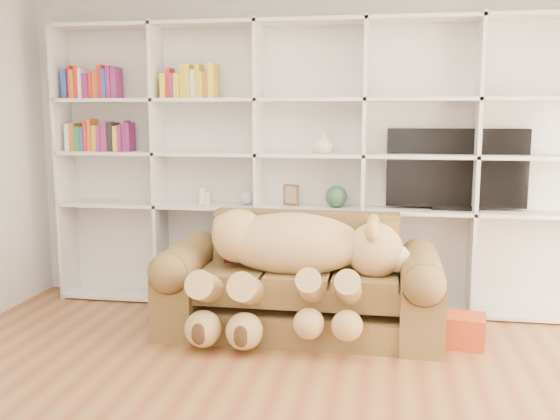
% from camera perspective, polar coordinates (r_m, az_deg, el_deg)
% --- Properties ---
extents(wall_back, '(5.00, 0.02, 2.70)m').
position_cam_1_polar(wall_back, '(5.38, 3.08, 5.73)').
color(wall_back, white).
rests_on(wall_back, floor).
extents(bookshelf, '(4.43, 0.35, 2.40)m').
position_cam_1_polar(bookshelf, '(5.28, 0.31, 5.20)').
color(bookshelf, silver).
rests_on(bookshelf, floor).
extents(sofa, '(2.07, 0.89, 0.87)m').
position_cam_1_polar(sofa, '(4.76, 1.90, -7.16)').
color(sofa, olive).
rests_on(sofa, floor).
extents(teddy_bear, '(1.55, 0.85, 0.90)m').
position_cam_1_polar(teddy_bear, '(4.53, 1.06, -4.36)').
color(teddy_bear, '#DDAF6E').
rests_on(teddy_bear, sofa).
extents(throw_pillow, '(0.38, 0.23, 0.38)m').
position_cam_1_polar(throw_pillow, '(4.90, -2.89, -3.12)').
color(throw_pillow, '#500D1D').
rests_on(throw_pillow, sofa).
extents(gift_box, '(0.32, 0.30, 0.22)m').
position_cam_1_polar(gift_box, '(4.70, 16.54, -10.51)').
color(gift_box, '#BD3D19').
rests_on(gift_box, floor).
extents(tv, '(1.11, 0.18, 0.66)m').
position_cam_1_polar(tv, '(5.24, 15.81, 3.57)').
color(tv, black).
rests_on(tv, bookshelf).
extents(picture_frame, '(0.14, 0.08, 0.18)m').
position_cam_1_polar(picture_frame, '(5.24, 1.03, 1.40)').
color(picture_frame, brown).
rests_on(picture_frame, bookshelf).
extents(green_vase, '(0.18, 0.18, 0.18)m').
position_cam_1_polar(green_vase, '(5.20, 5.17, 1.24)').
color(green_vase, '#2A5334').
rests_on(green_vase, bookshelf).
extents(figurine_tall, '(0.08, 0.08, 0.14)m').
position_cam_1_polar(figurine_tall, '(5.42, -7.15, 1.29)').
color(figurine_tall, beige).
rests_on(figurine_tall, bookshelf).
extents(figurine_short, '(0.08, 0.08, 0.11)m').
position_cam_1_polar(figurine_short, '(5.41, -6.73, 1.10)').
color(figurine_short, beige).
rests_on(figurine_short, bookshelf).
extents(snow_globe, '(0.12, 0.12, 0.12)m').
position_cam_1_polar(snow_globe, '(5.32, -3.07, 1.15)').
color(snow_globe, silver).
rests_on(snow_globe, bookshelf).
extents(shelf_vase, '(0.21, 0.21, 0.18)m').
position_cam_1_polar(shelf_vase, '(5.17, 3.96, 6.19)').
color(shelf_vase, white).
rests_on(shelf_vase, bookshelf).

